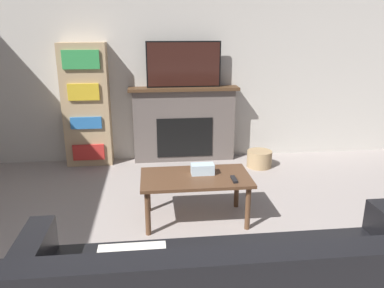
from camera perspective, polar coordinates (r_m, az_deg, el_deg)
The scene contains 8 objects.
wall_back at distance 5.25m, azimuth -2.65°, elevation 12.23°, with size 6.94×0.06×2.70m.
fireplace at distance 5.25m, azimuth -1.23°, elevation 3.10°, with size 1.50×0.28×1.04m.
tv at distance 5.09m, azimuth -1.27°, elevation 12.02°, with size 1.00×0.03×0.61m.
coffee_table at distance 3.60m, azimuth 0.55°, elevation -5.79°, with size 1.04×0.58×0.46m.
tissue_box at distance 3.61m, azimuth 1.61°, elevation -3.83°, with size 0.22×0.12×0.10m.
remote_control at distance 3.50m, azimuth 6.42°, elevation -5.36°, with size 0.04×0.15×0.02m.
bookshelf at distance 5.22m, azimuth -15.78°, elevation 5.68°, with size 0.61×0.29×1.63m.
storage_basket at distance 5.16m, azimuth 10.22°, elevation -2.23°, with size 0.33×0.33×0.22m.
Camera 1 is at (-0.34, -1.03, 1.81)m, focal length 35.00 mm.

